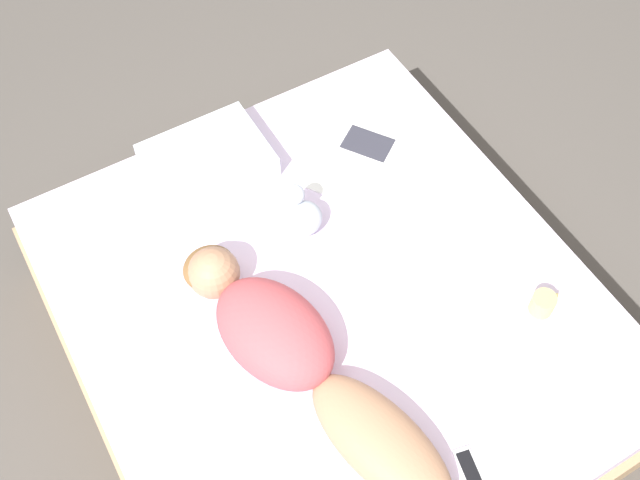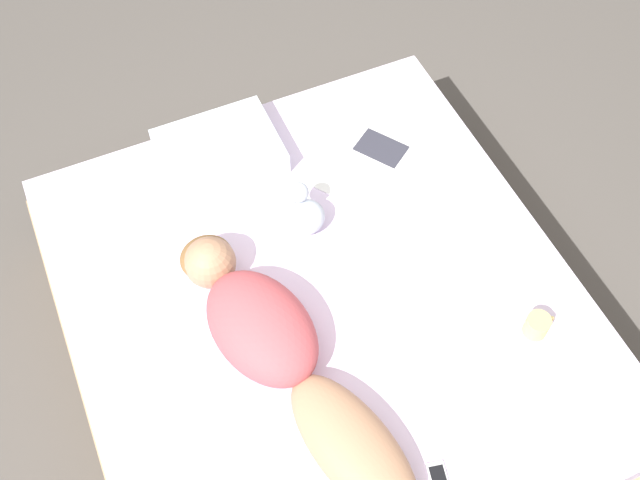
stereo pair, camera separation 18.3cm
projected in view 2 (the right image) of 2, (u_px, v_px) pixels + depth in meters
name	position (u px, v px, depth m)	size (l,w,h in m)	color
ground_plane	(323.00, 356.00, 3.39)	(12.00, 12.00, 0.00)	#4C4742
bed	(323.00, 330.00, 3.16)	(1.99, 2.18, 0.55)	tan
person	(280.00, 352.00, 2.70)	(0.55, 1.35, 0.22)	#A37556
open_magazine	(369.00, 165.00, 3.29)	(0.55, 0.51, 0.01)	white
coffee_mug	(537.00, 325.00, 2.81)	(0.12, 0.09, 0.09)	tan
plush_toy	(304.00, 214.00, 3.05)	(0.17, 0.18, 0.21)	#B2BCCC
pillow	(219.00, 151.00, 3.27)	(0.51, 0.39, 0.11)	silver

